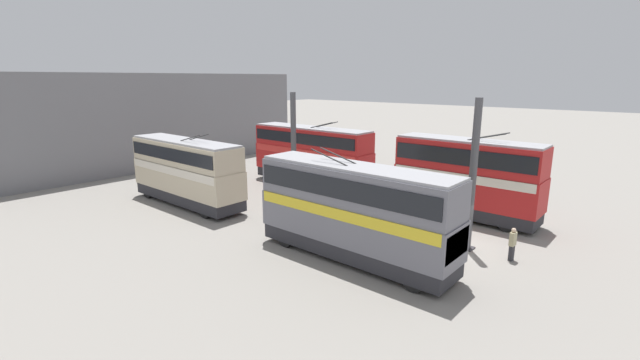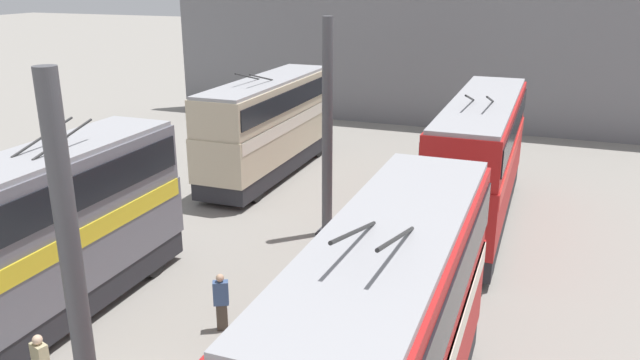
{
  "view_description": "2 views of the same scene",
  "coord_description": "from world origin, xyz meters",
  "px_view_note": "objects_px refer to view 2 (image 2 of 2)",
  "views": [
    {
      "loc": [
        -8.9,
        21.72,
        9.04
      ],
      "look_at": [
        8.78,
        1.21,
        2.58
      ],
      "focal_mm": 24.0,
      "sensor_mm": 36.0,
      "label": 1
    },
    {
      "loc": [
        -8.46,
        -7.6,
        9.49
      ],
      "look_at": [
        12.98,
        0.53,
        1.89
      ],
      "focal_mm": 35.0,
      "sensor_mm": 36.0,
      "label": 2
    }
  ],
  "objects_px": {
    "bus_left_near": "(389,335)",
    "bus_right_far": "(268,121)",
    "bus_left_far": "(480,155)",
    "oil_drum": "(364,292)",
    "person_aisle_midway": "(221,300)",
    "bus_right_mid": "(28,237)"
  },
  "relations": [
    {
      "from": "bus_right_mid",
      "to": "oil_drum",
      "type": "height_order",
      "value": "bus_right_mid"
    },
    {
      "from": "bus_left_near",
      "to": "person_aisle_midway",
      "type": "distance_m",
      "value": 6.75
    },
    {
      "from": "bus_left_near",
      "to": "bus_right_far",
      "type": "xyz_separation_m",
      "value": [
        16.55,
        10.34,
        -0.25
      ]
    },
    {
      "from": "bus_right_far",
      "to": "person_aisle_midway",
      "type": "bearing_deg",
      "value": -160.22
    },
    {
      "from": "bus_right_mid",
      "to": "bus_left_far",
      "type": "bearing_deg",
      "value": -40.34
    },
    {
      "from": "bus_right_far",
      "to": "oil_drum",
      "type": "height_order",
      "value": "bus_right_far"
    },
    {
      "from": "bus_right_mid",
      "to": "bus_right_far",
      "type": "bearing_deg",
      "value": -0.0
    },
    {
      "from": "person_aisle_midway",
      "to": "bus_right_mid",
      "type": "bearing_deg",
      "value": 82.91
    },
    {
      "from": "bus_left_far",
      "to": "person_aisle_midway",
      "type": "bearing_deg",
      "value": 151.96
    },
    {
      "from": "oil_drum",
      "to": "bus_left_near",
      "type": "bearing_deg",
      "value": -159.41
    },
    {
      "from": "bus_right_mid",
      "to": "oil_drum",
      "type": "bearing_deg",
      "value": -61.51
    },
    {
      "from": "bus_left_far",
      "to": "bus_right_mid",
      "type": "height_order",
      "value": "bus_left_far"
    },
    {
      "from": "bus_left_near",
      "to": "oil_drum",
      "type": "bearing_deg",
      "value": 20.59
    },
    {
      "from": "bus_right_far",
      "to": "person_aisle_midway",
      "type": "height_order",
      "value": "bus_right_far"
    },
    {
      "from": "bus_right_far",
      "to": "person_aisle_midway",
      "type": "relative_size",
      "value": 6.18
    },
    {
      "from": "bus_right_mid",
      "to": "person_aisle_midway",
      "type": "xyz_separation_m",
      "value": [
        1.75,
        -4.79,
        -1.88
      ]
    },
    {
      "from": "bus_left_far",
      "to": "oil_drum",
      "type": "height_order",
      "value": "bus_left_far"
    },
    {
      "from": "bus_right_mid",
      "to": "bus_right_far",
      "type": "relative_size",
      "value": 1.02
    },
    {
      "from": "bus_right_mid",
      "to": "bus_right_far",
      "type": "height_order",
      "value": "bus_right_mid"
    },
    {
      "from": "bus_left_near",
      "to": "bus_left_far",
      "type": "bearing_deg",
      "value": 0.0
    },
    {
      "from": "oil_drum",
      "to": "person_aisle_midway",
      "type": "bearing_deg",
      "value": 128.56
    },
    {
      "from": "bus_left_near",
      "to": "oil_drum",
      "type": "xyz_separation_m",
      "value": [
        5.89,
        2.21,
        -2.51
      ]
    }
  ]
}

